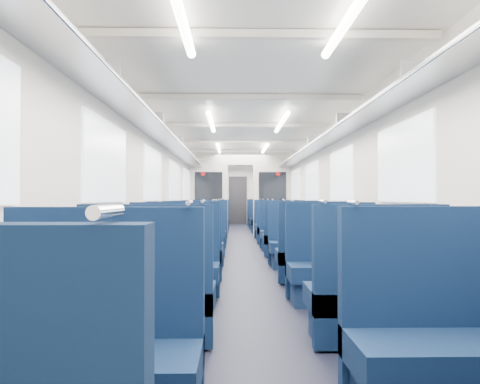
{
  "coord_description": "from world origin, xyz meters",
  "views": [
    {
      "loc": [
        -0.21,
        -9.2,
        1.08
      ],
      "look_at": [
        -0.02,
        2.44,
        1.25
      ],
      "focal_mm": 32.19,
      "sensor_mm": 36.0,
      "label": 1
    }
  ],
  "objects": [
    {
      "name": "seat_22",
      "position": [
        -0.83,
        5.17,
        0.33
      ],
      "size": [
        0.95,
        0.53,
        1.07
      ],
      "color": "#0E2447",
      "rests_on": "floor"
    },
    {
      "name": "seat_15",
      "position": [
        0.83,
        -0.21,
        0.33
      ],
      "size": [
        0.95,
        0.53,
        1.07
      ],
      "color": "#0E2447",
      "rests_on": "floor"
    },
    {
      "name": "seat_27",
      "position": [
        0.83,
        7.59,
        0.33
      ],
      "size": [
        0.95,
        0.53,
        1.07
      ],
      "color": "#0E2447",
      "rests_on": "floor"
    },
    {
      "name": "seat_13",
      "position": [
        0.83,
        -1.29,
        0.33
      ],
      "size": [
        0.95,
        0.53,
        1.07
      ],
      "color": "#0E2447",
      "rests_on": "floor"
    },
    {
      "name": "seat_20",
      "position": [
        -0.83,
        4.18,
        0.33
      ],
      "size": [
        0.95,
        0.53,
        1.07
      ],
      "color": "#0E2447",
      "rests_on": "floor"
    },
    {
      "name": "seat_18",
      "position": [
        -0.83,
        2.14,
        0.33
      ],
      "size": [
        0.95,
        0.53,
        1.07
      ],
      "color": "#0E2447",
      "rests_on": "floor"
    },
    {
      "name": "seat_7",
      "position": [
        0.83,
        -4.74,
        0.33
      ],
      "size": [
        0.95,
        0.53,
        1.07
      ],
      "color": "#0E2447",
      "rests_on": "floor"
    },
    {
      "name": "wall_right",
      "position": [
        1.4,
        0.0,
        1.18
      ],
      "size": [
        0.02,
        18.0,
        2.35
      ],
      "primitive_type": "cube",
      "color": "silver",
      "rests_on": "floor"
    },
    {
      "name": "seat_23",
      "position": [
        0.83,
        5.28,
        0.33
      ],
      "size": [
        0.95,
        0.53,
        1.07
      ],
      "color": "#0E2447",
      "rests_on": "floor"
    },
    {
      "name": "wall_far",
      "position": [
        0.0,
        9.0,
        1.18
      ],
      "size": [
        2.8,
        0.02,
        2.35
      ],
      "primitive_type": "cube",
      "color": "silver",
      "rests_on": "floor"
    },
    {
      "name": "seat_2",
      "position": [
        -0.83,
        -7.22,
        0.33
      ],
      "size": [
        0.95,
        0.53,
        1.07
      ],
      "color": "#0E2447",
      "rests_on": "floor"
    },
    {
      "name": "seat_5",
      "position": [
        0.83,
        -6.04,
        0.33
      ],
      "size": [
        0.95,
        0.53,
        1.07
      ],
      "color": "#0E2447",
      "rests_on": "floor"
    },
    {
      "name": "seat_6",
      "position": [
        -0.83,
        -4.73,
        0.33
      ],
      "size": [
        0.95,
        0.53,
        1.07
      ],
      "color": "#0E2447",
      "rests_on": "floor"
    },
    {
      "name": "dado_right",
      "position": [
        1.39,
        0.0,
        0.35
      ],
      "size": [
        0.03,
        17.9,
        0.7
      ],
      "primitive_type": "cube",
      "color": "#11213B",
      "rests_on": "floor"
    },
    {
      "name": "bulkhead",
      "position": [
        -0.0,
        2.59,
        1.23
      ],
      "size": [
        2.8,
        0.1,
        2.35
      ],
      "color": "silver",
      "rests_on": "floor"
    },
    {
      "name": "seat_11",
      "position": [
        0.83,
        -2.48,
        0.33
      ],
      "size": [
        0.95,
        0.53,
        1.07
      ],
      "color": "#0E2447",
      "rests_on": "floor"
    },
    {
      "name": "floor",
      "position": [
        0.0,
        0.0,
        0.0
      ],
      "size": [
        2.8,
        18.0,
        0.01
      ],
      "primitive_type": "cube",
      "color": "black",
      "rests_on": "ground"
    },
    {
      "name": "seat_17",
      "position": [
        0.83,
        0.91,
        0.33
      ],
      "size": [
        0.95,
        0.53,
        1.07
      ],
      "color": "#0E2447",
      "rests_on": "floor"
    },
    {
      "name": "seat_21",
      "position": [
        0.83,
        4.15,
        0.33
      ],
      "size": [
        0.95,
        0.53,
        1.07
      ],
      "color": "#0E2447",
      "rests_on": "floor"
    },
    {
      "name": "seat_9",
      "position": [
        0.83,
        -3.72,
        0.33
      ],
      "size": [
        0.95,
        0.53,
        1.07
      ],
      "color": "#0E2447",
      "rests_on": "floor"
    },
    {
      "name": "seat_8",
      "position": [
        -0.83,
        -3.55,
        0.33
      ],
      "size": [
        0.95,
        0.53,
        1.07
      ],
      "color": "#0E2447",
      "rests_on": "floor"
    },
    {
      "name": "seat_3",
      "position": [
        0.83,
        -7.07,
        0.33
      ],
      "size": [
        0.95,
        0.53,
        1.07
      ],
      "color": "#0E2447",
      "rests_on": "floor"
    },
    {
      "name": "end_door",
      "position": [
        0.0,
        8.94,
        1.0
      ],
      "size": [
        0.75,
        0.06,
        2.0
      ],
      "primitive_type": "cube",
      "color": "black",
      "rests_on": "floor"
    },
    {
      "name": "ceiling",
      "position": [
        0.0,
        0.0,
        2.35
      ],
      "size": [
        2.8,
        18.0,
        0.01
      ],
      "primitive_type": "cube",
      "color": "white",
      "rests_on": "wall_left"
    },
    {
      "name": "windows",
      "position": [
        0.0,
        -0.46,
        1.42
      ],
      "size": [
        2.78,
        15.6,
        0.75
      ],
      "color": "white",
      "rests_on": "wall_left"
    },
    {
      "name": "dado_left",
      "position": [
        -1.39,
        0.0,
        0.35
      ],
      "size": [
        0.03,
        17.9,
        0.7
      ],
      "primitive_type": "cube",
      "color": "#11213B",
      "rests_on": "floor"
    },
    {
      "name": "luggage_rack_right",
      "position": [
        1.21,
        0.0,
        1.97
      ],
      "size": [
        0.36,
        17.4,
        0.18
      ],
      "color": "#B2B5BA",
      "rests_on": "wall_right"
    },
    {
      "name": "seat_12",
      "position": [
        -0.83,
        -1.34,
        0.33
      ],
      "size": [
        0.95,
        0.53,
        1.07
      ],
      "color": "#0E2447",
      "rests_on": "floor"
    },
    {
      "name": "seat_14",
      "position": [
        -0.83,
        -0.25,
        0.33
      ],
      "size": [
        0.95,
        0.53,
        1.07
      ],
      "color": "#0E2447",
      "rests_on": "floor"
    },
    {
      "name": "seat_10",
      "position": [
        -0.83,
        -2.63,
        0.33
      ],
      "size": [
        0.95,
        0.53,
        1.07
      ],
      "color": "#0E2447",
      "rests_on": "floor"
    },
    {
      "name": "wall_left",
      "position": [
        -1.4,
        0.0,
        1.18
      ],
      "size": [
        0.02,
        18.0,
        2.35
      ],
      "primitive_type": "cube",
      "color": "silver",
      "rests_on": "floor"
    },
    {
      "name": "seat_4",
      "position": [
        -0.83,
        -6.0,
        0.33
      ],
      "size": [
        0.95,
        0.53,
        1.07
      ],
      "color": "#0E2447",
      "rests_on": "floor"
    },
    {
      "name": "seat_26",
      "position": [
        -0.83,
        7.69,
        0.33
      ],
      "size": [
        0.95,
        0.53,
        1.07
      ],
      "color": "#0E2447",
      "rests_on": "floor"
    },
    {
      "name": "seat_25",
      "position": [
        0.83,
        6.49,
        0.33
      ],
      "size": [
        0.95,
        0.53,
        1.07
      ],
      "color": "#0E2447",
      "rests_on": "floor"
    },
    {
      "name": "ceiling_fittings",
      "position": [
        0.0,
        -0.26,
        2.29
      ],
      "size": [
        2.7,
        16.06,
        0.11
      ],
      "color": "silver",
      "rests_on": "ceiling"
    },
    {
      "name": "seat_24",
      "position": [
        -0.83,
        6.34,
        0.33
      ],
      "size": [
        0.95,
        0.53,
        1.07
      ],
      "color": "#0E2447",
      "rests_on": "floor"
    },
    {
      "name": "seat_19",
      "position": [
        0.83,
        2.05,
        0.33
      ],
      "size": [
        0.95,
        0.53,
        1.07
      ],
      "color": "#0E2447",
      "rests_on": "floor"
    },
    {
      "name": "luggage_rack_left",
      "position": [
        -1.21,
        0.0,
        1.97
      ],
      "size": [
        0.36,
        17.4,
        0.18
      ],
      "color": "#B2B5BA",
      "rests_on": "wall_left"
    },
    {
      "name": "seat_16",
      "position": [
        -0.83,
        0.93,
        0.33
      ],
      "size": [
        0.95,
        0.53,
        1.07
      ],
      "color": "#0E2447",
      "rests_on": "floor"
    }
  ]
}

